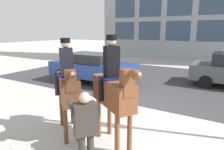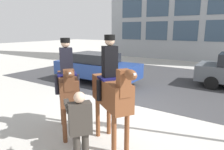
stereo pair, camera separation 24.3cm
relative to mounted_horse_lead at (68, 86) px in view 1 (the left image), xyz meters
name	(u,v)px [view 1 (the left image)]	position (x,y,z in m)	size (l,w,h in m)	color
ground_plane	(126,109)	(0.58, 2.25, -1.33)	(80.00, 80.00, 0.00)	#B2AFA8
road_surface	(165,81)	(0.58, 7.00, -1.32)	(18.31, 8.50, 0.01)	#38383A
mounted_horse_lead	(68,86)	(0.00, 0.00, 0.00)	(1.54, 1.37, 2.54)	#59331E
mounted_horse_companion	(114,90)	(1.32, 0.09, 0.07)	(1.67, 1.25, 2.64)	brown
pedestrian_bystander	(85,129)	(1.44, -1.14, -0.32)	(0.90, 0.54, 1.70)	#332D28
street_car_near_lane	(92,67)	(-2.62, 4.59, -0.49)	(4.54, 1.87, 1.57)	navy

